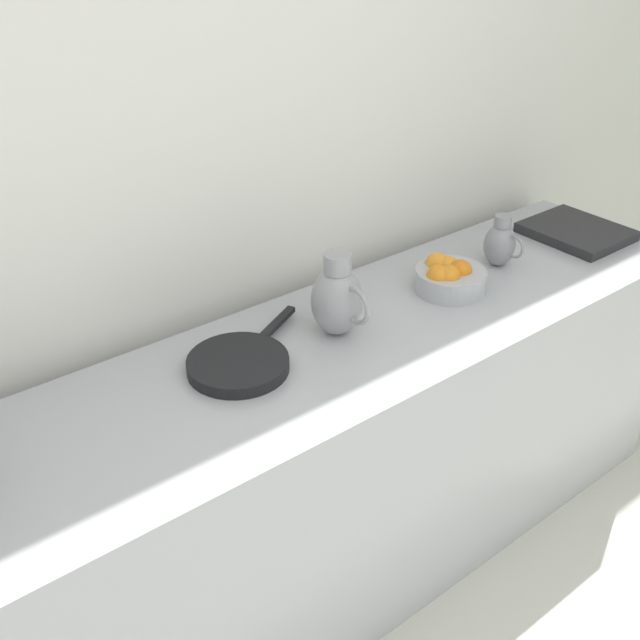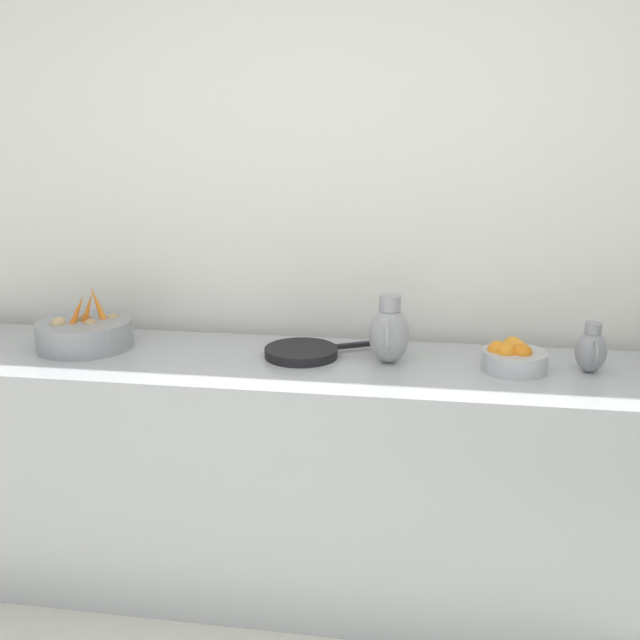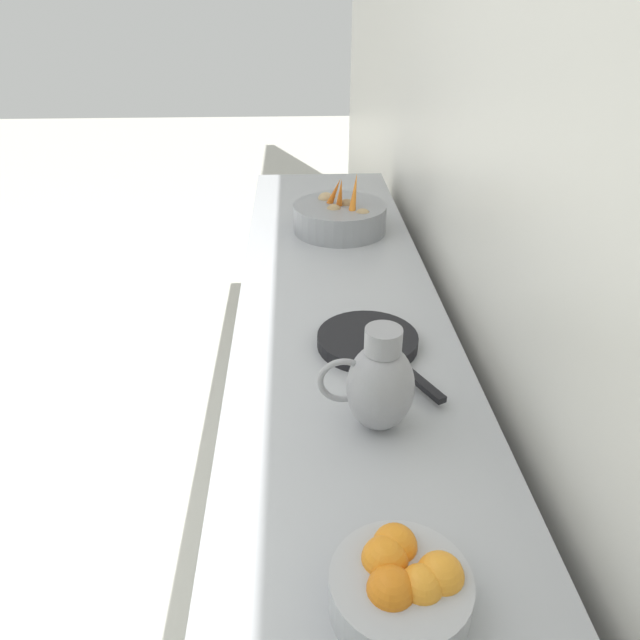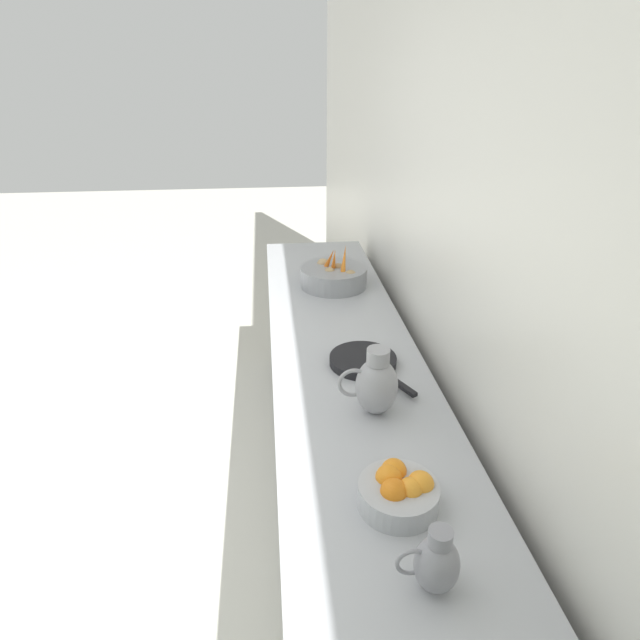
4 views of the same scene
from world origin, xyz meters
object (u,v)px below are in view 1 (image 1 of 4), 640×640
Objects in this scene: skillet_on_counter at (239,363)px; orange_bowl at (449,277)px; metal_pitcher_short at (500,243)px; metal_pitcher_tall at (337,298)px.

orange_bowl is at bearing 87.16° from skillet_on_counter.
metal_pitcher_short reaches higher than orange_bowl.
metal_pitcher_tall is at bearing -92.52° from orange_bowl.
metal_pitcher_tall is (-0.02, -0.44, 0.07)m from orange_bowl.
metal_pitcher_tall is 0.71m from metal_pitcher_short.
orange_bowl is at bearing -85.57° from metal_pitcher_short.
metal_pitcher_short is 1.04m from skillet_on_counter.
metal_pitcher_short is at bearing 94.43° from orange_bowl.
metal_pitcher_short is (-0.02, 0.27, 0.03)m from orange_bowl.
orange_bowl is at bearing 87.48° from metal_pitcher_tall.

